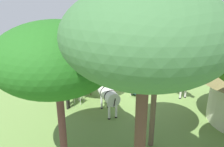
{
  "coord_description": "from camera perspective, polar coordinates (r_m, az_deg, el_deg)",
  "views": [
    {
      "loc": [
        5.6,
        12.32,
        5.52
      ],
      "look_at": [
        0.83,
        0.25,
        1.0
      ],
      "focal_mm": 35.31,
      "sensor_mm": 36.0,
      "label": 1
    }
  ],
  "objects": [
    {
      "name": "acacia_tree_behind_hut",
      "position": [
        4.52,
        8.57,
        9.24
      ],
      "size": [
        3.44,
        3.44,
        5.82
      ],
      "color": "brown",
      "rests_on": "ground_plane"
    },
    {
      "name": "zebra_nearest_camera",
      "position": [
        13.44,
        16.59,
        -1.1
      ],
      "size": [
        0.73,
        2.37,
        1.58
      ],
      "rotation": [
        0.0,
        0.0,
        0.05
      ],
      "color": "silver",
      "rests_on": "ground_plane"
    },
    {
      "name": "guest_behind_table",
      "position": [
        11.47,
        -11.53,
        -4.33
      ],
      "size": [
        0.46,
        0.48,
        1.69
      ],
      "rotation": [
        0.0,
        0.0,
        0.84
      ],
      "color": "black",
      "rests_on": "ground_plane"
    },
    {
      "name": "acacia_tree_left_background",
      "position": [
        6.87,
        -14.22,
        3.83
      ],
      "size": [
        3.8,
        3.8,
        4.92
      ],
      "color": "brown",
      "rests_on": "ground_plane"
    },
    {
      "name": "shade_umbrella",
      "position": [
        12.41,
        -5.9,
        5.23
      ],
      "size": [
        3.31,
        3.31,
        2.97
      ],
      "color": "#414123",
      "rests_on": "ground_plane"
    },
    {
      "name": "ground_plane",
      "position": [
        14.62,
        2.68,
        -3.01
      ],
      "size": [
        36.0,
        36.0,
        0.0
      ],
      "primitive_type": "plane",
      "color": "olive"
    },
    {
      "name": "patio_dining_table",
      "position": [
        12.99,
        -5.62,
        -2.86
      ],
      "size": [
        1.45,
        1.03,
        0.74
      ],
      "rotation": [
        0.0,
        0.0,
        0.04
      ],
      "color": "white",
      "rests_on": "ground_plane"
    },
    {
      "name": "patio_chair_east_end",
      "position": [
        12.1,
        -8.77,
        -5.43
      ],
      "size": [
        0.61,
        0.61,
        0.9
      ],
      "rotation": [
        0.0,
        0.0,
        -3.99
      ],
      "color": "silver",
      "rests_on": "ground_plane"
    },
    {
      "name": "standing_watcher",
      "position": [
        17.37,
        4.24,
        4.2
      ],
      "size": [
        0.43,
        0.54,
        1.73
      ],
      "rotation": [
        0.0,
        0.0,
        -1.02
      ],
      "color": "#222227",
      "rests_on": "ground_plane"
    },
    {
      "name": "acacia_tree_far_lawn",
      "position": [
        7.57,
        11.78,
        8.35
      ],
      "size": [
        2.94,
        2.94,
        5.05
      ],
      "color": "brown",
      "rests_on": "ground_plane"
    },
    {
      "name": "striped_lounge_chair",
      "position": [
        13.17,
        6.55,
        -4.5
      ],
      "size": [
        0.96,
        0.9,
        0.63
      ],
      "rotation": [
        0.0,
        0.0,
        5.34
      ],
      "color": "teal",
      "rests_on": "ground_plane"
    },
    {
      "name": "zebra_toward_hut",
      "position": [
        10.86,
        -1.0,
        -5.39
      ],
      "size": [
        0.67,
        2.18,
        1.54
      ],
      "rotation": [
        0.0,
        0.0,
        3.13
      ],
      "color": "silver",
      "rests_on": "ground_plane"
    },
    {
      "name": "patio_chair_near_lawn",
      "position": [
        12.88,
        -0.14,
        -3.64
      ],
      "size": [
        0.57,
        0.58,
        0.9
      ],
      "rotation": [
        0.0,
        0.0,
        -2.04
      ],
      "color": "silver",
      "rests_on": "ground_plane"
    },
    {
      "name": "zebra_by_umbrella",
      "position": [
        15.18,
        6.78,
        1.96
      ],
      "size": [
        0.83,
        2.24,
        1.59
      ],
      "rotation": [
        0.0,
        0.0,
        3.23
      ],
      "color": "silver",
      "rests_on": "ground_plane"
    },
    {
      "name": "patio_chair_near_hut",
      "position": [
        14.13,
        -7.45,
        -1.69
      ],
      "size": [
        0.48,
        0.46,
        0.9
      ],
      "rotation": [
        0.0,
        0.0,
        0.09
      ],
      "color": "silver",
      "rests_on": "ground_plane"
    },
    {
      "name": "guest_beside_umbrella",
      "position": [
        11.88,
        -11.44,
        -3.72
      ],
      "size": [
        0.34,
        0.55,
        1.62
      ],
      "rotation": [
        0.0,
        0.0,
        4.35
      ],
      "color": "black",
      "rests_on": "ground_plane"
    }
  ]
}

